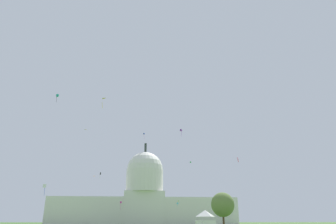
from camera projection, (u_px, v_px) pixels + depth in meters
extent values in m
cube|color=silver|center=(97.00, 211.00, 216.24)|extent=(68.68, 20.00, 18.76)
cube|color=silver|center=(190.00, 211.00, 222.65)|extent=(68.68, 20.00, 18.76)
cube|color=silver|center=(144.00, 208.00, 220.17)|extent=(29.48, 22.00, 22.99)
cylinder|color=silver|center=(145.00, 181.00, 226.86)|extent=(28.18, 28.18, 16.17)
sphere|color=silver|center=(145.00, 170.00, 229.63)|extent=(27.93, 27.93, 27.93)
cylinder|color=#2D3833|center=(146.00, 148.00, 235.66)|extent=(1.80, 1.80, 7.32)
pyramid|color=white|center=(205.00, 213.00, 98.22)|extent=(5.83, 7.85, 2.09)
cylinder|color=#4C3823|center=(224.00, 220.00, 113.68)|extent=(0.80, 0.80, 5.89)
ellipsoid|color=olive|center=(223.00, 205.00, 115.63)|extent=(11.90, 12.09, 9.22)
cube|color=white|center=(45.00, 186.00, 80.41)|extent=(0.89, 0.42, 1.01)
cylinder|color=blue|center=(44.00, 192.00, 79.92)|extent=(0.25, 0.29, 2.03)
pyramid|color=yellow|center=(85.00, 130.00, 178.98)|extent=(1.49, 1.02, 0.12)
pyramid|color=gold|center=(102.00, 99.00, 76.63)|extent=(1.29, 1.18, 0.25)
cylinder|color=yellow|center=(102.00, 105.00, 76.36)|extent=(0.32, 0.21, 1.91)
cube|color=#8CD133|center=(179.00, 201.00, 184.98)|extent=(0.64, 0.55, 0.86)
pyramid|color=orange|center=(93.00, 177.00, 158.66)|extent=(1.75, 1.83, 0.36)
cube|color=#D1339E|center=(121.00, 203.00, 149.47)|extent=(0.92, 0.95, 0.51)
cube|color=#D1339E|center=(121.00, 202.00, 149.62)|extent=(0.92, 0.95, 0.51)
cylinder|color=#D1339E|center=(120.00, 207.00, 148.82)|extent=(0.47, 0.55, 3.40)
cube|color=purple|center=(181.00, 131.00, 131.25)|extent=(1.03, 1.02, 0.50)
cube|color=purple|center=(181.00, 130.00, 131.38)|extent=(1.03, 1.02, 0.50)
cylinder|color=purple|center=(181.00, 134.00, 130.79)|extent=(0.44, 0.36, 2.47)
cube|color=pink|center=(238.00, 160.00, 73.73)|extent=(0.64, 0.62, 1.25)
cube|color=#33BCDB|center=(178.00, 204.00, 167.18)|extent=(0.89, 0.88, 0.38)
cube|color=#33BCDB|center=(178.00, 203.00, 167.31)|extent=(0.89, 0.88, 0.38)
cylinder|color=#33BCDB|center=(178.00, 205.00, 166.90)|extent=(0.21, 0.16, 1.31)
cube|color=black|center=(100.00, 174.00, 154.68)|extent=(0.63, 0.64, 1.20)
cylinder|color=white|center=(100.00, 176.00, 154.17)|extent=(0.16, 0.11, 1.64)
cube|color=green|center=(191.00, 162.00, 181.08)|extent=(0.79, 0.47, 0.78)
cube|color=blue|center=(144.00, 134.00, 198.70)|extent=(0.90, 0.84, 0.53)
cube|color=blue|center=(144.00, 133.00, 198.86)|extent=(0.90, 0.84, 0.53)
cylinder|color=#D1339E|center=(144.00, 137.00, 198.08)|extent=(0.51, 0.49, 3.25)
cube|color=teal|center=(57.00, 96.00, 117.64)|extent=(1.09, 1.08, 0.41)
cube|color=teal|center=(58.00, 95.00, 117.82)|extent=(1.09, 1.08, 0.41)
cylinder|color=black|center=(56.00, 99.00, 117.15)|extent=(0.21, 0.27, 2.47)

